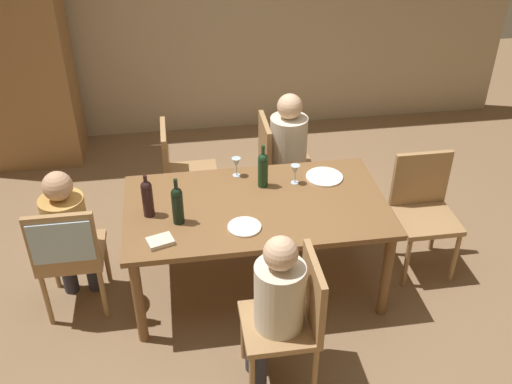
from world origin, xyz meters
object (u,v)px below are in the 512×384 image
at_px(wine_bottle_short_olive, 147,197).
at_px(dinner_plate_host, 324,177).
at_px(armoire_cabinet, 7,56).
at_px(person_man_guest, 275,303).
at_px(wine_bottle_tall_green, 177,204).
at_px(chair_left_end, 67,249).
at_px(chair_far_right, 278,162).
at_px(chair_right_end, 423,205).
at_px(person_man_bearded, 291,148).
at_px(wine_glass_centre, 295,170).
at_px(wine_glass_near_left, 236,163).
at_px(person_woman_host, 68,229).
at_px(chair_far_left, 181,169).
at_px(dining_table, 256,213).
at_px(wine_bottle_dark_red, 263,169).
at_px(chair_near, 293,315).
at_px(dinner_plate_guest_left, 244,227).

height_order(wine_bottle_short_olive, dinner_plate_host, wine_bottle_short_olive).
bearing_deg(armoire_cabinet, person_man_guest, -57.71).
relative_size(person_man_guest, wine_bottle_tall_green, 3.31).
relative_size(armoire_cabinet, chair_left_end, 2.37).
xyz_separation_m(chair_far_right, chair_right_end, (0.97, -0.80, 0.00)).
bearing_deg(person_man_bearded, chair_right_end, 46.93).
bearing_deg(wine_glass_centre, wine_glass_near_left, 157.79).
bearing_deg(person_woman_host, chair_far_left, 47.31).
bearing_deg(person_man_bearded, wine_glass_near_left, -46.83).
distance_m(wine_bottle_tall_green, dinner_plate_host, 1.17).
relative_size(person_man_bearded, wine_glass_near_left, 7.67).
height_order(chair_far_left, wine_bottle_tall_green, wine_bottle_tall_green).
bearing_deg(dining_table, wine_bottle_tall_green, -166.28).
distance_m(wine_bottle_dark_red, wine_bottle_short_olive, 0.85).
bearing_deg(person_man_bearded, chair_far_right, -90.00).
distance_m(dining_table, person_man_guest, 0.89).
xyz_separation_m(person_woman_host, wine_bottle_tall_green, (0.75, -0.16, 0.24)).
height_order(person_man_bearded, wine_glass_near_left, person_man_bearded).
bearing_deg(dining_table, armoire_cabinet, 131.72).
relative_size(chair_left_end, wine_bottle_dark_red, 2.76).
bearing_deg(wine_glass_centre, person_man_guest, -107.37).
bearing_deg(chair_near, person_woman_host, 56.51).
relative_size(wine_glass_near_left, dinner_plate_guest_left, 0.67).
bearing_deg(armoire_cabinet, chair_right_end, -33.28).
xyz_separation_m(person_man_bearded, dinner_plate_guest_left, (-0.55, -1.15, 0.08)).
bearing_deg(chair_far_right, wine_bottle_short_olive, -49.40).
bearing_deg(wine_bottle_tall_green, chair_left_end, 179.40).
bearing_deg(wine_glass_near_left, wine_glass_centre, -22.21).
relative_size(armoire_cabinet, wine_glass_centre, 14.63).
bearing_deg(wine_glass_centre, wine_bottle_tall_green, -157.37).
distance_m(chair_left_end, wine_bottle_dark_red, 1.45).
bearing_deg(chair_far_right, wine_glass_near_left, -39.90).
height_order(person_man_bearded, dinner_plate_guest_left, person_man_bearded).
xyz_separation_m(armoire_cabinet, chair_far_right, (2.34, -1.37, -0.56)).
bearing_deg(chair_far_right, chair_far_left, -90.00).
bearing_deg(chair_right_end, person_man_guest, 36.47).
xyz_separation_m(chair_right_end, wine_bottle_short_olive, (-2.03, -0.11, 0.35)).
bearing_deg(person_man_bearded, armoire_cabinet, -119.21).
bearing_deg(dinner_plate_host, wine_glass_near_left, 168.48).
height_order(person_woman_host, wine_glass_near_left, person_woman_host).
relative_size(chair_left_end, dinner_plate_host, 3.33).
xyz_separation_m(chair_left_end, dinner_plate_host, (1.85, 0.39, 0.15)).
height_order(person_man_bearded, person_man_guest, person_man_bearded).
bearing_deg(wine_bottle_tall_green, person_man_bearded, 46.23).
bearing_deg(dinner_plate_host, wine_bottle_dark_red, -175.24).
distance_m(dining_table, dinner_plate_host, 0.62).
bearing_deg(person_man_guest, chair_left_end, 58.93).
distance_m(chair_far_right, chair_near, 1.79).
height_order(dining_table, person_man_bearded, person_man_bearded).
xyz_separation_m(chair_left_end, wine_bottle_tall_green, (0.75, -0.01, 0.29)).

